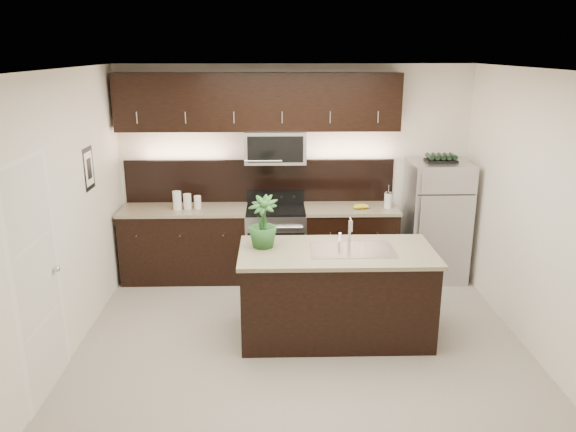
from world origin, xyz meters
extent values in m
plane|color=gray|center=(0.00, 0.00, 0.00)|extent=(4.50, 4.50, 0.00)
cube|color=silver|center=(0.00, 2.00, 1.35)|extent=(4.50, 0.02, 2.70)
cube|color=silver|center=(0.00, -2.00, 1.35)|extent=(4.50, 0.02, 2.70)
cube|color=silver|center=(-2.25, 0.00, 1.35)|extent=(0.02, 4.00, 2.70)
cube|color=silver|center=(2.25, 0.00, 1.35)|extent=(0.02, 4.00, 2.70)
cube|color=white|center=(0.00, 0.00, 2.70)|extent=(4.50, 4.00, 0.02)
cube|color=beige|center=(-2.23, -0.80, 1.01)|extent=(0.04, 0.80, 2.02)
sphere|color=silver|center=(-2.20, -0.48, 1.00)|extent=(0.06, 0.06, 0.06)
cube|color=black|center=(-2.24, 0.75, 1.65)|extent=(0.01, 0.32, 0.46)
cube|color=white|center=(-2.23, 0.75, 1.65)|extent=(0.00, 0.24, 0.36)
cube|color=black|center=(-1.42, 1.69, 0.45)|extent=(1.57, 0.62, 0.90)
cube|color=black|center=(0.71, 1.69, 0.45)|extent=(1.16, 0.62, 0.90)
cube|color=#B2B2B7|center=(-0.25, 1.69, 0.45)|extent=(0.76, 0.62, 0.90)
cube|color=black|center=(-0.25, 1.69, 0.92)|extent=(0.76, 0.60, 0.03)
cube|color=tan|center=(-1.42, 1.69, 0.92)|extent=(1.59, 0.65, 0.04)
cube|color=tan|center=(0.71, 1.69, 0.92)|extent=(1.18, 0.65, 0.04)
cube|color=black|center=(-0.46, 1.99, 1.22)|extent=(3.49, 0.02, 0.56)
cube|color=#B2B2B7|center=(-0.25, 1.80, 1.70)|extent=(0.76, 0.40, 0.40)
cube|color=black|center=(-0.46, 1.83, 2.25)|extent=(3.49, 0.33, 0.70)
cube|color=black|center=(0.36, 0.10, 0.45)|extent=(1.90, 0.90, 0.90)
cube|color=tan|center=(0.36, 0.10, 0.92)|extent=(1.96, 0.96, 0.04)
cube|color=silver|center=(0.51, 0.10, 0.95)|extent=(0.84, 0.50, 0.01)
cylinder|color=silver|center=(0.51, 0.31, 1.06)|extent=(0.03, 0.03, 0.24)
cylinder|color=silver|center=(0.51, 0.24, 1.21)|extent=(0.02, 0.14, 0.02)
cylinder|color=silver|center=(0.51, 0.17, 1.16)|extent=(0.02, 0.02, 0.10)
cube|color=#B2B2B7|center=(1.80, 1.63, 0.77)|extent=(0.74, 0.67, 1.53)
cube|color=black|center=(1.80, 1.63, 1.54)|extent=(0.38, 0.23, 0.03)
cylinder|color=black|center=(1.66, 1.63, 1.59)|extent=(0.06, 0.22, 0.06)
cylinder|color=black|center=(1.73, 1.63, 1.59)|extent=(0.06, 0.22, 0.06)
cylinder|color=black|center=(1.80, 1.63, 1.59)|extent=(0.06, 0.22, 0.06)
cylinder|color=black|center=(1.87, 1.63, 1.59)|extent=(0.06, 0.22, 0.06)
cylinder|color=black|center=(1.94, 1.63, 1.59)|extent=(0.06, 0.22, 0.06)
imported|color=#225120|center=(-0.38, 0.22, 1.20)|extent=(0.38, 0.38, 0.53)
cylinder|color=silver|center=(-1.48, 1.64, 1.06)|extent=(0.11, 0.11, 0.23)
cylinder|color=beige|center=(-1.36, 1.65, 1.04)|extent=(0.10, 0.10, 0.19)
cylinder|color=beige|center=(-1.23, 1.67, 1.02)|extent=(0.09, 0.09, 0.16)
cylinder|color=silver|center=(1.17, 1.64, 1.04)|extent=(0.10, 0.10, 0.19)
cylinder|color=silver|center=(1.17, 1.64, 1.14)|extent=(0.10, 0.10, 0.02)
cylinder|color=silver|center=(1.17, 1.64, 1.19)|extent=(0.01, 0.01, 0.08)
ellipsoid|color=gold|center=(0.76, 1.61, 0.97)|extent=(0.22, 0.19, 0.06)
camera|label=1|loc=(-0.27, -5.16, 2.88)|focal=35.00mm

